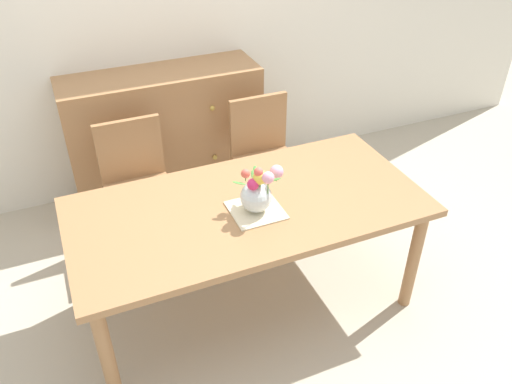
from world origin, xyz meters
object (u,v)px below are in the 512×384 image
object	(u,v)px
chair_left	(137,180)
dresser	(166,137)
flower_vase	(258,192)
chair_right	(264,152)
dining_table	(248,216)

from	to	relation	value
chair_left	dresser	bearing A→B (deg)	-121.90
flower_vase	dresser	bearing A→B (deg)	95.88
chair_left	chair_right	distance (m)	0.90
chair_left	dresser	distance (m)	0.62
dresser	chair_right	bearing A→B (deg)	-42.72
dresser	flower_vase	world-z (taller)	flower_vase
dining_table	chair_left	size ratio (longest dim) A/B	2.12
chair_left	flower_vase	bearing A→B (deg)	118.32
dresser	flower_vase	bearing A→B (deg)	-84.12
chair_right	dresser	bearing A→B (deg)	-42.72
dining_table	chair_left	world-z (taller)	chair_left
dining_table	dresser	world-z (taller)	dresser
chair_right	dresser	world-z (taller)	dresser
dresser	chair_left	bearing A→B (deg)	-121.90
dining_table	dresser	xyz separation A→B (m)	(-0.12, 1.33, -0.16)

